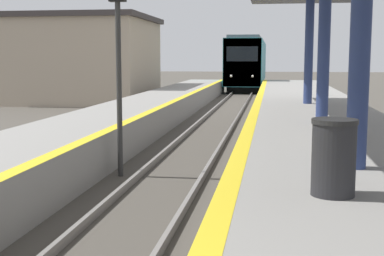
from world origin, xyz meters
TOP-DOWN VIEW (x-y plane):
  - train at (0.00, 47.78)m, footprint 2.80×20.96m
  - signal_mid at (-1.19, 10.23)m, footprint 0.36×0.31m
  - trash_bin at (2.98, 5.39)m, footprint 0.57×0.57m
  - station_building at (-9.54, 29.86)m, footprint 9.08×8.15m

SIDE VIEW (x-z plane):
  - trash_bin at x=2.98m, z-range 0.98..1.94m
  - train at x=0.00m, z-range 0.04..4.36m
  - station_building at x=-9.54m, z-range 0.01..5.16m
  - signal_mid at x=-1.19m, z-range 0.94..5.74m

